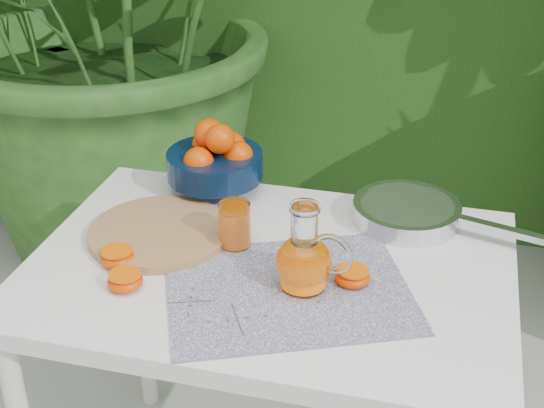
% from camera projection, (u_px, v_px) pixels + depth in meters
% --- Properties ---
extents(white_table, '(1.00, 0.70, 0.75)m').
position_uv_depth(white_table, '(270.00, 295.00, 1.62)').
color(white_table, white).
rests_on(white_table, ground).
extents(placemat, '(0.58, 0.53, 0.00)m').
position_uv_depth(placemat, '(288.00, 290.00, 1.49)').
color(placemat, '#0C1048').
rests_on(placemat, white_table).
extents(cutting_board, '(0.38, 0.38, 0.02)m').
position_uv_depth(cutting_board, '(160.00, 233.00, 1.67)').
color(cutting_board, tan).
rests_on(cutting_board, white_table).
extents(fruit_bowl, '(0.31, 0.31, 0.18)m').
position_uv_depth(fruit_bowl, '(216.00, 159.00, 1.83)').
color(fruit_bowl, black).
rests_on(fruit_bowl, white_table).
extents(juice_pitcher, '(0.17, 0.13, 0.18)m').
position_uv_depth(juice_pitcher, '(305.00, 260.00, 1.46)').
color(juice_pitcher, white).
rests_on(juice_pitcher, white_table).
extents(juice_tumbler, '(0.08, 0.08, 0.10)m').
position_uv_depth(juice_tumbler, '(235.00, 226.00, 1.61)').
color(juice_tumbler, white).
rests_on(juice_tumbler, white_table).
extents(saute_pan, '(0.45, 0.30, 0.05)m').
position_uv_depth(saute_pan, '(408.00, 212.00, 1.72)').
color(saute_pan, silver).
rests_on(saute_pan, white_table).
extents(orange_halves, '(0.58, 0.22, 0.03)m').
position_uv_depth(orange_halves, '(197.00, 271.00, 1.52)').
color(orange_halves, '#FF5302').
rests_on(orange_halves, white_table).
extents(thyme_sprigs, '(0.28, 0.23, 0.01)m').
position_uv_depth(thyme_sprigs, '(246.00, 301.00, 1.45)').
color(thyme_sprigs, brown).
rests_on(thyme_sprigs, white_table).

